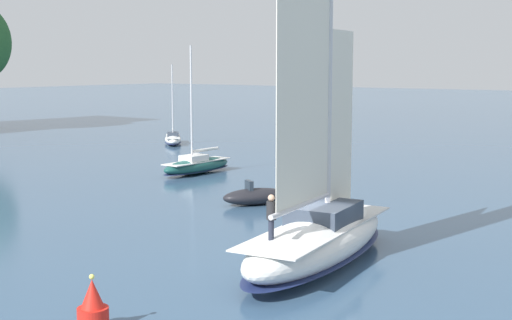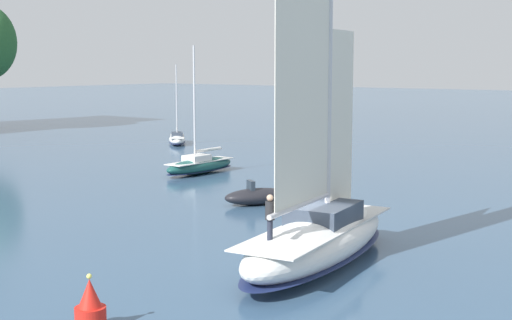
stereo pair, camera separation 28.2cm
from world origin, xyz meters
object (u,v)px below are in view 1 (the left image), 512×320
(motor_tender, at_px, (256,196))
(channel_buoy, at_px, (93,309))
(sailboat_moored_mid_channel, at_px, (173,139))
(sailboat_main, at_px, (319,234))
(sailboat_moored_near_marina, at_px, (197,165))

(motor_tender, height_order, channel_buoy, channel_buoy)
(sailboat_moored_mid_channel, height_order, motor_tender, sailboat_moored_mid_channel)
(sailboat_main, distance_m, motor_tender, 12.21)
(sailboat_moored_near_marina, distance_m, channel_buoy, 30.43)
(sailboat_main, distance_m, sailboat_moored_mid_channel, 43.87)
(sailboat_main, distance_m, sailboat_moored_near_marina, 24.29)
(sailboat_moored_near_marina, height_order, channel_buoy, sailboat_moored_near_marina)
(sailboat_moored_mid_channel, xyz_separation_m, motor_tender, (-20.03, -24.56, -0.06))
(sailboat_main, bearing_deg, sailboat_moored_near_marina, 51.86)
(sailboat_main, relative_size, motor_tender, 3.79)
(sailboat_moored_mid_channel, bearing_deg, motor_tender, -129.20)
(sailboat_main, distance_m, channel_buoy, 10.12)
(sailboat_moored_near_marina, distance_m, motor_tender, 12.17)
(sailboat_moored_near_marina, xyz_separation_m, motor_tender, (-6.77, -10.11, -0.14))
(sailboat_moored_near_marina, bearing_deg, channel_buoy, -145.09)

